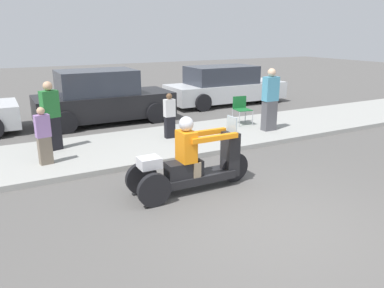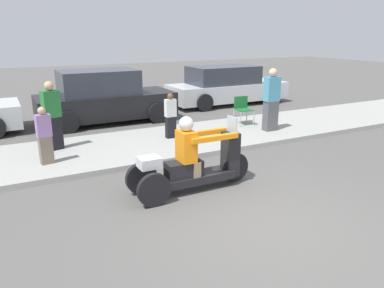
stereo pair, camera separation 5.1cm
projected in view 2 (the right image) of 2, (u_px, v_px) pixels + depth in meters
name	position (u px, v px, depth m)	size (l,w,h in m)	color
ground_plane	(271.00, 225.00, 5.63)	(60.00, 60.00, 0.00)	#565451
sidewalk_strip	(155.00, 144.00, 9.51)	(28.00, 2.80, 0.12)	#9E9E99
motorcycle_trike	(192.00, 165.00, 6.72)	(2.36, 0.69, 1.39)	black
spectator_end_of_line	(271.00, 101.00, 10.33)	(0.41, 0.25, 1.72)	#515156
spectator_far_back	(45.00, 137.00, 7.74)	(0.31, 0.22, 1.21)	#726656
spectator_by_tree	(171.00, 117.00, 9.67)	(0.28, 0.17, 1.17)	black
spectator_near_curb	(52.00, 117.00, 8.64)	(0.43, 0.32, 1.60)	black
folding_chair_set_back	(243.00, 107.00, 11.17)	(0.52, 0.52, 0.82)	#A5A8AD
parked_car_lot_center	(226.00, 86.00, 14.88)	(4.82, 1.94, 1.51)	silver
parked_car_lot_far	(104.00, 98.00, 11.83)	(4.24, 1.95, 1.66)	black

